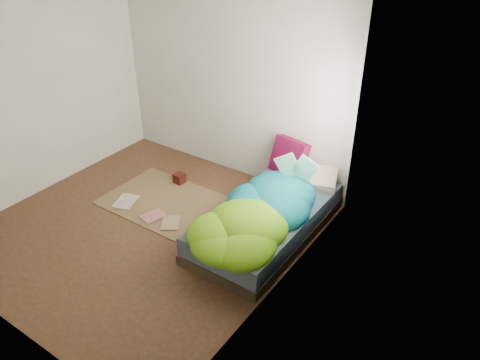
% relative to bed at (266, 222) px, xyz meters
% --- Properties ---
extents(ground, '(3.50, 3.50, 0.00)m').
position_rel_bed_xyz_m(ground, '(-1.22, -0.72, -0.17)').
color(ground, '#46271B').
rests_on(ground, ground).
extents(room_walls, '(3.54, 3.54, 2.62)m').
position_rel_bed_xyz_m(room_walls, '(-1.21, -0.71, 1.46)').
color(room_walls, silver).
rests_on(room_walls, ground).
extents(bed, '(1.00, 2.00, 0.34)m').
position_rel_bed_xyz_m(bed, '(0.00, 0.00, 0.00)').
color(bed, '#3C3221').
rests_on(bed, ground).
extents(duvet, '(0.96, 1.84, 0.34)m').
position_rel_bed_xyz_m(duvet, '(0.00, -0.22, 0.34)').
color(duvet, '#075B73').
rests_on(duvet, bed).
extents(rug, '(1.60, 1.10, 0.01)m').
position_rel_bed_xyz_m(rug, '(-1.37, -0.17, -0.16)').
color(rug, brown).
rests_on(rug, ground).
extents(pillow_floral, '(0.72, 0.57, 0.14)m').
position_rel_bed_xyz_m(pillow_floral, '(0.14, 0.78, 0.24)').
color(pillow_floral, silver).
rests_on(pillow_floral, bed).
extents(pillow_magenta, '(0.48, 0.23, 0.46)m').
position_rel_bed_xyz_m(pillow_magenta, '(-0.20, 0.85, 0.40)').
color(pillow_magenta, '#4C0524').
rests_on(pillow_magenta, bed).
extents(open_book, '(0.43, 0.20, 0.25)m').
position_rel_bed_xyz_m(open_book, '(0.11, 0.45, 0.64)').
color(open_book, '#31882C').
rests_on(open_book, duvet).
extents(wooden_box, '(0.14, 0.14, 0.13)m').
position_rel_bed_xyz_m(wooden_box, '(-1.56, 0.29, -0.09)').
color(wooden_box, black).
rests_on(wooden_box, rug).
extents(floor_book_a, '(0.35, 0.40, 0.03)m').
position_rel_bed_xyz_m(floor_book_a, '(-1.92, -0.52, -0.14)').
color(floor_book_a, silver).
rests_on(floor_book_a, rug).
extents(floor_book_b, '(0.27, 0.33, 0.03)m').
position_rel_bed_xyz_m(floor_book_b, '(-1.40, -0.49, -0.14)').
color(floor_book_b, '#C06F72').
rests_on(floor_book_b, rug).
extents(floor_book_c, '(0.34, 0.36, 0.02)m').
position_rel_bed_xyz_m(floor_book_c, '(-1.11, -0.56, -0.15)').
color(floor_book_c, tan).
rests_on(floor_book_c, rug).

